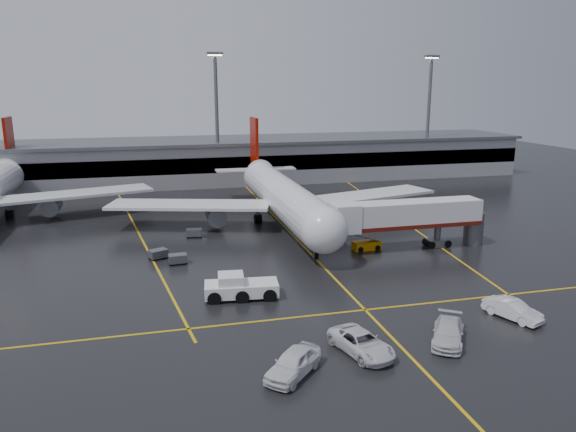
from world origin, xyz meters
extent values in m
plane|color=black|center=(0.00, 0.00, 0.00)|extent=(220.00, 220.00, 0.00)
cube|color=gold|center=(0.00, 0.00, 0.01)|extent=(0.25, 90.00, 0.02)
cube|color=gold|center=(0.00, -22.00, 0.01)|extent=(60.00, 0.25, 0.02)
cube|color=gold|center=(-20.00, 10.00, 0.01)|extent=(9.99, 69.35, 0.02)
cube|color=gold|center=(18.00, 10.00, 0.01)|extent=(7.57, 69.64, 0.02)
cube|color=gray|center=(0.00, 48.00, 4.00)|extent=(120.00, 18.00, 8.00)
cube|color=black|center=(0.00, 39.20, 4.50)|extent=(120.00, 0.40, 3.00)
cube|color=#595B60|center=(0.00, 48.00, 8.30)|extent=(122.00, 19.00, 0.60)
cylinder|color=#595B60|center=(-5.00, 42.00, 12.50)|extent=(0.70, 0.70, 25.00)
cube|color=#595B60|center=(-5.00, 42.00, 25.20)|extent=(3.00, 1.20, 0.50)
cube|color=#FFE5B2|center=(-5.00, 42.00, 24.90)|extent=(2.60, 0.90, 0.20)
cylinder|color=#595B60|center=(40.00, 42.00, 12.50)|extent=(0.70, 0.70, 25.00)
cube|color=#595B60|center=(40.00, 42.00, 25.20)|extent=(3.00, 1.20, 0.50)
cube|color=#FFE5B2|center=(40.00, 42.00, 24.90)|extent=(2.60, 0.90, 0.20)
cylinder|color=silver|center=(0.00, 8.00, 4.20)|extent=(5.20, 36.00, 5.20)
sphere|color=silver|center=(0.00, -10.00, 4.20)|extent=(5.20, 5.20, 5.20)
cone|color=silver|center=(0.00, 29.00, 4.80)|extent=(4.94, 8.00, 4.94)
cube|color=#840C00|center=(0.00, 30.00, 9.70)|extent=(0.50, 5.50, 8.50)
cube|color=silver|center=(0.00, 29.00, 5.00)|extent=(14.00, 3.00, 0.25)
cube|color=silver|center=(-13.00, 10.00, 3.40)|extent=(22.80, 11.83, 0.40)
cube|color=silver|center=(13.00, 10.00, 3.40)|extent=(22.80, 11.83, 0.40)
cylinder|color=#595B60|center=(-9.50, 9.00, 2.00)|extent=(2.60, 4.50, 2.60)
cylinder|color=#595B60|center=(9.50, 9.00, 2.00)|extent=(2.60, 4.50, 2.60)
cylinder|color=#595B60|center=(0.00, -7.00, 1.00)|extent=(0.56, 0.56, 2.00)
cylinder|color=#595B60|center=(-3.20, 11.00, 1.00)|extent=(0.56, 0.56, 2.00)
cylinder|color=#595B60|center=(3.20, 11.00, 1.00)|extent=(0.56, 0.56, 2.00)
cylinder|color=black|center=(0.00, -7.00, 0.45)|extent=(0.40, 1.10, 1.10)
cylinder|color=black|center=(-3.20, 11.00, 0.55)|extent=(1.00, 1.40, 1.40)
cylinder|color=black|center=(3.20, 11.00, 0.55)|extent=(1.00, 1.40, 1.40)
cone|color=silver|center=(-42.00, 41.00, 4.80)|extent=(4.94, 8.00, 4.94)
cube|color=#840C00|center=(-42.00, 42.00, 9.70)|extent=(0.50, 5.50, 8.50)
cube|color=silver|center=(-42.00, 41.00, 5.00)|extent=(14.00, 3.00, 0.25)
cube|color=silver|center=(-29.00, 22.00, 3.40)|extent=(22.80, 11.83, 0.40)
cylinder|color=#595B60|center=(-32.50, 21.00, 2.00)|extent=(2.60, 4.50, 2.60)
cylinder|color=#595B60|center=(-38.80, 23.00, 1.00)|extent=(0.56, 0.56, 2.00)
cylinder|color=black|center=(-38.80, 23.00, 0.55)|extent=(1.00, 1.40, 1.40)
cube|color=silver|center=(12.00, -6.00, 4.40)|extent=(18.00, 3.20, 3.00)
cube|color=#51110A|center=(12.00, -6.00, 3.10)|extent=(18.00, 3.30, 0.50)
cube|color=silver|center=(3.80, -6.00, 4.40)|extent=(3.00, 3.40, 3.30)
cylinder|color=#595B60|center=(16.00, -6.00, 1.50)|extent=(0.80, 0.80, 3.00)
cube|color=#595B60|center=(16.00, -6.00, 0.45)|extent=(2.60, 1.60, 0.90)
cylinder|color=#595B60|center=(21.00, -6.00, 2.00)|extent=(2.40, 2.40, 4.00)
cylinder|color=black|center=(14.90, -6.00, 0.45)|extent=(0.90, 1.80, 0.90)
cylinder|color=black|center=(17.10, -6.00, 0.45)|extent=(0.90, 1.80, 0.90)
cube|color=silver|center=(-10.16, -16.42, 0.88)|extent=(7.10, 3.48, 1.17)
cube|color=silver|center=(-11.13, -16.31, 1.85)|extent=(2.59, 2.59, 0.98)
cube|color=black|center=(-11.13, -16.31, 1.85)|extent=(2.33, 2.33, 0.88)
cylinder|color=black|center=(-12.69, -16.14, 0.54)|extent=(1.59, 3.05, 1.27)
cylinder|color=black|center=(-10.16, -16.42, 0.54)|extent=(1.59, 3.05, 1.27)
cylinder|color=black|center=(-7.64, -16.70, 0.54)|extent=(1.59, 3.05, 1.27)
cube|color=#CA7A01|center=(7.07, -5.09, 0.52)|extent=(3.49, 1.67, 1.04)
cube|color=#595B60|center=(7.07, -5.09, 1.51)|extent=(3.33, 1.09, 1.18)
cylinder|color=black|center=(5.94, -5.17, 0.28)|extent=(0.78, 1.65, 0.66)
cylinder|color=black|center=(8.19, -5.00, 0.28)|extent=(0.78, 1.65, 0.66)
imported|color=silver|center=(-3.28, -29.30, 0.81)|extent=(4.19, 6.37, 1.63)
imported|color=silver|center=(3.89, -29.28, 0.80)|extent=(4.90, 5.87, 1.61)
imported|color=silver|center=(11.50, -26.75, 0.82)|extent=(3.47, 5.29, 1.65)
imported|color=silver|center=(-9.02, -31.09, 0.90)|extent=(5.22, 5.29, 1.81)
cube|color=#595B60|center=(-15.46, -4.99, 0.65)|extent=(2.09, 1.44, 0.90)
cylinder|color=black|center=(-16.22, -5.54, 0.18)|extent=(0.40, 0.20, 0.40)
cylinder|color=black|center=(-14.62, -5.43, 0.18)|extent=(0.40, 0.20, 0.40)
cylinder|color=black|center=(-16.29, -4.55, 0.18)|extent=(0.40, 0.20, 0.40)
cylinder|color=black|center=(-14.70, -4.43, 0.18)|extent=(0.40, 0.20, 0.40)
cube|color=#595B60|center=(-17.53, -2.60, 0.65)|extent=(2.35, 1.99, 0.90)
cylinder|color=black|center=(-18.06, -3.38, 0.18)|extent=(0.40, 0.20, 0.40)
cylinder|color=black|center=(-16.59, -2.74, 0.18)|extent=(0.40, 0.20, 0.40)
cylinder|color=black|center=(-18.46, -2.46, 0.18)|extent=(0.40, 0.20, 0.40)
cylinder|color=black|center=(-17.00, -1.82, 0.18)|extent=(0.40, 0.20, 0.40)
cube|color=#595B60|center=(-12.79, 5.56, 0.65)|extent=(2.16, 1.56, 0.90)
cylinder|color=black|center=(-13.65, 5.17, 0.18)|extent=(0.40, 0.20, 0.40)
cylinder|color=black|center=(-12.07, 4.95, 0.18)|extent=(0.40, 0.20, 0.40)
cylinder|color=black|center=(-13.52, 6.16, 0.18)|extent=(0.40, 0.20, 0.40)
cylinder|color=black|center=(-11.93, 5.94, 0.18)|extent=(0.40, 0.20, 0.40)
camera|label=1|loc=(-17.61, -63.46, 19.46)|focal=33.63mm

